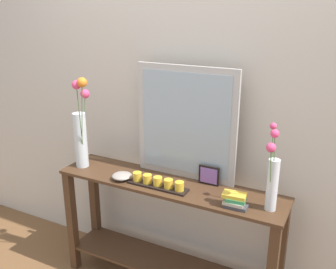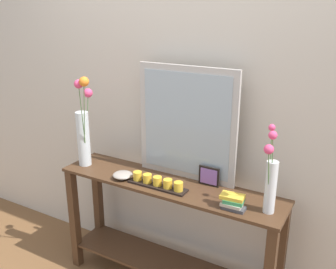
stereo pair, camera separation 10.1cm
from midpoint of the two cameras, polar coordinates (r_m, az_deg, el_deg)
wall_back at (r=2.46m, az=1.93°, el=6.93°), size 6.40×0.08×2.70m
console_table at (r=2.56m, az=-1.17°, el=-13.84°), size 1.50×0.34×0.80m
mirror_leaning at (r=2.36m, az=1.47°, el=1.65°), size 0.67×0.03×0.73m
tall_vase_left at (r=2.62m, az=-14.15°, el=0.49°), size 0.20×0.21×0.65m
vase_right at (r=2.08m, az=14.19°, el=-6.23°), size 0.08×0.13×0.49m
candle_tray at (r=2.34m, az=-2.81°, el=-7.33°), size 0.39×0.09×0.07m
picture_frame_small at (r=2.37m, az=5.00°, el=-6.21°), size 0.13×0.01×0.12m
decorative_bowl at (r=2.46m, az=-8.17°, el=-6.24°), size 0.13×0.13×0.04m
book_stack at (r=2.14m, az=8.77°, el=-9.84°), size 0.15×0.10×0.08m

